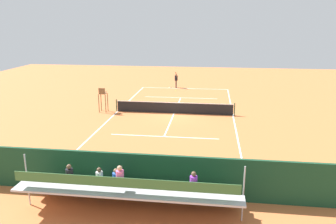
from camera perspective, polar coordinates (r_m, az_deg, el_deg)
ground_plane at (r=28.65m, az=1.06°, el=-0.21°), size 60.00×60.00×0.00m
court_line_markings at (r=28.69m, az=1.06°, el=-0.19°), size 10.10×22.20×0.01m
tennis_net at (r=28.52m, az=1.06°, el=0.76°), size 10.30×0.10×1.07m
backdrop_wall at (r=15.32m, az=-5.03°, el=-10.61°), size 18.00×0.16×2.00m
bleacher_stand at (r=14.22m, az=-6.40°, el=-13.24°), size 9.06×2.40×2.48m
umpire_chair at (r=29.36m, az=-11.13°, el=2.52°), size 0.67×0.67×2.14m
courtside_bench at (r=15.93m, az=1.20°, el=-11.26°), size 1.80×0.40×0.93m
equipment_bag at (r=16.20m, az=-4.15°, el=-12.33°), size 0.90×0.36×0.36m
tennis_player at (r=39.58m, az=1.40°, el=5.65°), size 0.39×0.54×1.93m
tennis_racket at (r=39.79m, az=0.27°, el=4.24°), size 0.56×0.46×0.03m
tennis_ball_near at (r=37.81m, az=1.31°, el=3.68°), size 0.07×0.07×0.07m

